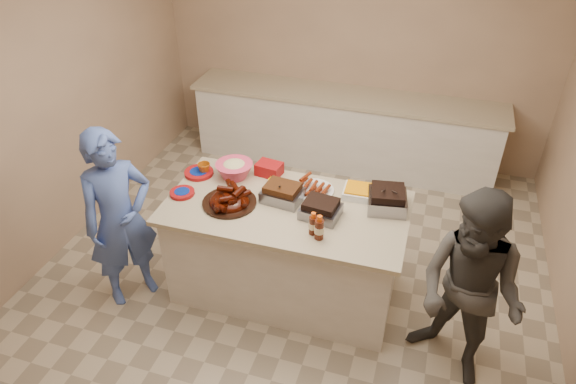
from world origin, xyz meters
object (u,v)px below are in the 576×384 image
(guest_blue, at_px, (136,291))
(guest_gray, at_px, (449,367))
(island, at_px, (286,288))
(mustard_bottle, at_px, (271,189))
(roasting_pan, at_px, (386,208))
(rib_platter, at_px, (230,204))
(coleslaw_bowl, at_px, (235,176))
(bbq_bottle_b, at_px, (319,238))
(bbq_bottle_a, at_px, (313,233))
(plastic_cup, at_px, (205,174))

(guest_blue, relative_size, guest_gray, 1.01)
(island, height_order, mustard_bottle, mustard_bottle)
(roasting_pan, bearing_deg, mustard_bottle, 172.13)
(rib_platter, xyz_separation_m, mustard_bottle, (0.25, 0.29, 0.00))
(guest_blue, bearing_deg, guest_gray, -53.09)
(roasting_pan, height_order, coleslaw_bowl, coleslaw_bowl)
(coleslaw_bowl, bearing_deg, mustard_bottle, -14.71)
(roasting_pan, height_order, guest_blue, roasting_pan)
(guest_gray, bearing_deg, bbq_bottle_b, -153.50)
(bbq_bottle_b, height_order, mustard_bottle, bbq_bottle_b)
(bbq_bottle_a, bearing_deg, rib_platter, 167.47)
(mustard_bottle, xyz_separation_m, plastic_cup, (-0.63, 0.06, 0.00))
(island, height_order, guest_blue, island)
(coleslaw_bowl, bearing_deg, guest_gray, -19.40)
(rib_platter, distance_m, guest_gray, 2.09)
(bbq_bottle_a, distance_m, guest_blue, 1.80)
(island, distance_m, coleslaw_bowl, 1.10)
(bbq_bottle_a, bearing_deg, mustard_bottle, 136.89)
(bbq_bottle_a, height_order, bbq_bottle_b, bbq_bottle_b)
(coleslaw_bowl, distance_m, bbq_bottle_b, 1.07)
(bbq_bottle_a, relative_size, guest_blue, 0.12)
(roasting_pan, relative_size, plastic_cup, 2.69)
(island, distance_m, mustard_bottle, 0.94)
(rib_platter, distance_m, plastic_cup, 0.51)
(plastic_cup, relative_size, guest_gray, 0.07)
(bbq_bottle_a, xyz_separation_m, guest_blue, (-1.55, -0.16, -0.91))
(bbq_bottle_a, relative_size, bbq_bottle_b, 0.92)
(roasting_pan, distance_m, bbq_bottle_b, 0.66)
(plastic_cup, bearing_deg, rib_platter, -42.41)
(roasting_pan, xyz_separation_m, bbq_bottle_b, (-0.41, -0.52, 0.00))
(guest_blue, bearing_deg, bbq_bottle_b, -49.05)
(mustard_bottle, bearing_deg, roasting_pan, 1.62)
(plastic_cup, bearing_deg, mustard_bottle, -5.31)
(guest_gray, bearing_deg, mustard_bottle, -168.08)
(roasting_pan, bearing_deg, guest_blue, -172.01)
(bbq_bottle_a, xyz_separation_m, bbq_bottle_b, (0.06, -0.04, 0.00))
(roasting_pan, xyz_separation_m, guest_gray, (0.66, -0.63, -0.91))
(roasting_pan, relative_size, coleslaw_bowl, 0.92)
(guest_blue, bearing_deg, island, -34.56)
(roasting_pan, distance_m, coleslaw_bowl, 1.31)
(coleslaw_bowl, xyz_separation_m, guest_blue, (-0.71, -0.70, -0.91))
(rib_platter, height_order, bbq_bottle_a, bbq_bottle_a)
(rib_platter, bearing_deg, guest_gray, -9.56)
(island, distance_m, rib_platter, 1.01)
(bbq_bottle_b, distance_m, mustard_bottle, 0.72)
(coleslaw_bowl, xyz_separation_m, plastic_cup, (-0.27, -0.04, 0.00))
(bbq_bottle_b, bearing_deg, mustard_bottle, 137.53)
(roasting_pan, distance_m, bbq_bottle_a, 0.67)
(bbq_bottle_b, height_order, plastic_cup, bbq_bottle_b)
(island, xyz_separation_m, plastic_cup, (-0.82, 0.24, 0.91))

